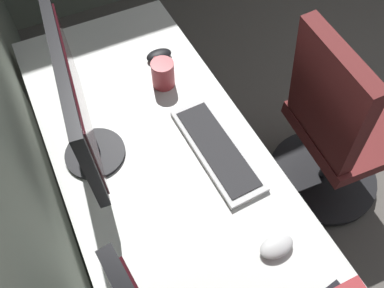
# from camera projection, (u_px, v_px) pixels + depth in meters

# --- Properties ---
(desk) EXTENTS (1.82, 0.67, 0.73)m
(desk) POSITION_uv_depth(u_px,v_px,m) (179.00, 199.00, 1.26)
(desk) COLOR white
(desk) RESTS_ON ground
(drawer_pedestal) EXTENTS (0.40, 0.51, 0.69)m
(drawer_pedestal) POSITION_uv_depth(u_px,v_px,m) (185.00, 257.00, 1.46)
(drawer_pedestal) COLOR white
(drawer_pedestal) RESTS_ON ground
(monitor_primary) EXTENTS (0.51, 0.20, 0.44)m
(monitor_primary) POSITION_uv_depth(u_px,v_px,m) (78.00, 106.00, 1.06)
(monitor_primary) COLOR black
(monitor_primary) RESTS_ON desk
(keyboard_main) EXTENTS (0.42, 0.15, 0.02)m
(keyboard_main) POSITION_uv_depth(u_px,v_px,m) (217.00, 149.00, 1.27)
(keyboard_main) COLOR silver
(keyboard_main) RESTS_ON desk
(mouse_main) EXTENTS (0.06, 0.10, 0.03)m
(mouse_main) POSITION_uv_depth(u_px,v_px,m) (159.00, 55.00, 1.50)
(mouse_main) COLOR black
(mouse_main) RESTS_ON desk
(mouse_spare) EXTENTS (0.06, 0.10, 0.03)m
(mouse_spare) POSITION_uv_depth(u_px,v_px,m) (276.00, 246.00, 1.07)
(mouse_spare) COLOR silver
(mouse_spare) RESTS_ON desk
(coffee_mug) EXTENTS (0.13, 0.09, 0.11)m
(coffee_mug) POSITION_uv_depth(u_px,v_px,m) (163.00, 73.00, 1.40)
(coffee_mug) COLOR #A53338
(coffee_mug) RESTS_ON desk
(office_chair) EXTENTS (0.56, 0.57, 0.97)m
(office_chair) POSITION_uv_depth(u_px,v_px,m) (335.00, 134.00, 1.65)
(office_chair) COLOR maroon
(office_chair) RESTS_ON ground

